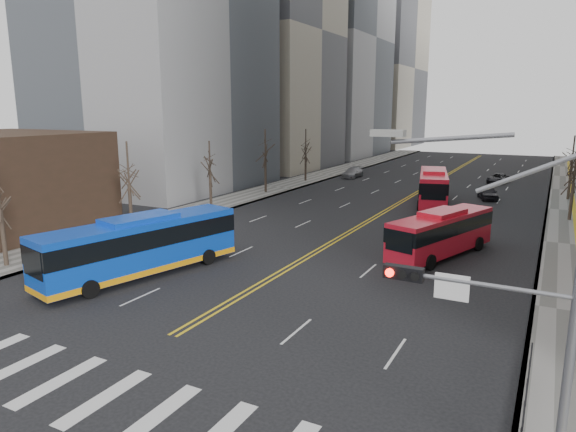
{
  "coord_description": "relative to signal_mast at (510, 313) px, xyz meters",
  "views": [
    {
      "loc": [
        14.43,
        -11.45,
        9.95
      ],
      "look_at": [
        2.6,
        11.17,
        4.57
      ],
      "focal_mm": 32.0,
      "sensor_mm": 36.0,
      "label": 1
    }
  ],
  "objects": [
    {
      "name": "sidewalk_left",
      "position": [
        -30.27,
        43.0,
        -4.78
      ],
      "size": [
        5.0,
        130.0,
        0.15
      ],
      "primitive_type": "cube",
      "color": "#65645E",
      "rests_on": "ground"
    },
    {
      "name": "car_dark_far",
      "position": [
        -6.04,
        60.81,
        -4.21
      ],
      "size": [
        2.78,
        4.88,
        1.28
      ],
      "primitive_type": "imported",
      "rotation": [
        0.0,
        0.0,
        -0.15
      ],
      "color": "black",
      "rests_on": "ground"
    },
    {
      "name": "red_bus_far",
      "position": [
        -10.51,
        40.79,
        -2.8
      ],
      "size": [
        5.2,
        12.02,
        3.7
      ],
      "color": "red",
      "rests_on": "ground"
    },
    {
      "name": "centerline",
      "position": [
        -13.77,
        53.0,
        -4.85
      ],
      "size": [
        0.55,
        100.0,
        0.01
      ],
      "color": "gold",
      "rests_on": "ground"
    },
    {
      "name": "crosswalk",
      "position": [
        -13.77,
        -2.0,
        -4.85
      ],
      "size": [
        26.7,
        4.0,
        0.01
      ],
      "color": "silver",
      "rests_on": "ground"
    },
    {
      "name": "office_towers",
      "position": [
        -13.64,
        66.51,
        19.07
      ],
      "size": [
        83.0,
        134.0,
        58.0
      ],
      "color": "#949497",
      "rests_on": "ground"
    },
    {
      "name": "red_bus_near",
      "position": [
        -5.76,
        21.37,
        -3.06
      ],
      "size": [
        5.44,
        10.28,
        3.22
      ],
      "color": "red",
      "rests_on": "ground"
    },
    {
      "name": "signal_mast",
      "position": [
        0.0,
        0.0,
        0.0
      ],
      "size": [
        5.37,
        0.37,
        9.39
      ],
      "color": "gray",
      "rests_on": "ground"
    },
    {
      "name": "blue_bus",
      "position": [
        -20.99,
        8.88,
        -2.93
      ],
      "size": [
        5.69,
        12.96,
        3.68
      ],
      "color": "blue",
      "rests_on": "ground"
    },
    {
      "name": "pedestrian_railing",
      "position": [
        0.53,
        4.0,
        -4.03
      ],
      "size": [
        0.06,
        6.06,
        1.02
      ],
      "color": "black",
      "rests_on": "sidewalk_right"
    },
    {
      "name": "car_white",
      "position": [
        -26.27,
        12.92,
        -4.22
      ],
      "size": [
        2.52,
        4.11,
        1.28
      ],
      "primitive_type": "imported",
      "rotation": [
        0.0,
        0.0,
        0.32
      ],
      "color": "silver",
      "rests_on": "ground"
    },
    {
      "name": "ground",
      "position": [
        -13.77,
        -2.0,
        -4.86
      ],
      "size": [
        220.0,
        220.0,
        0.0
      ],
      "primitive_type": "plane",
      "color": "black"
    },
    {
      "name": "street_trees",
      "position": [
        -20.94,
        32.55,
        0.02
      ],
      "size": [
        35.2,
        47.2,
        7.6
      ],
      "color": "#30271D",
      "rests_on": "ground"
    },
    {
      "name": "car_silver",
      "position": [
        -25.52,
        57.07,
        -4.14
      ],
      "size": [
        2.03,
        4.97,
        1.44
      ],
      "primitive_type": "imported",
      "rotation": [
        0.0,
        0.0,
        0.0
      ],
      "color": "gray",
      "rests_on": "ground"
    },
    {
      "name": "car_dark_mid",
      "position": [
        -5.71,
        46.75,
        -4.12
      ],
      "size": [
        2.95,
        4.63,
        1.47
      ],
      "primitive_type": "imported",
      "rotation": [
        0.0,
        0.0,
        0.31
      ],
      "color": "black",
      "rests_on": "ground"
    }
  ]
}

